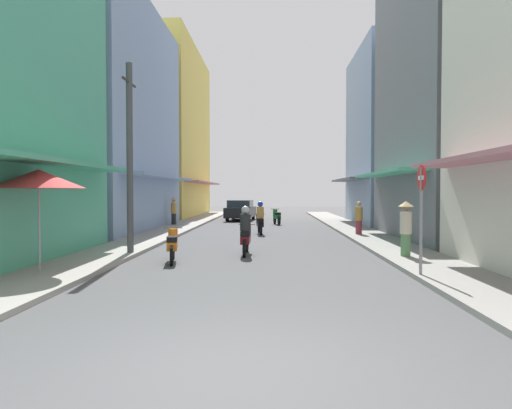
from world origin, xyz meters
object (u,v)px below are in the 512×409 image
street_sign_no_entry (421,205)px  motorbike_black (260,220)px  motorbike_orange (172,245)px  motorbike_maroon (246,233)px  pedestrian_far (406,227)px  vendor_umbrella (39,179)px  parked_car (241,210)px  pedestrian_midway (359,219)px  pedestrian_foreground (174,210)px  motorbike_green (277,216)px  utility_pole (130,158)px

street_sign_no_entry → motorbike_black: bearing=110.1°
motorbike_black → street_sign_no_entry: street_sign_no_entry is taller
motorbike_orange → motorbike_maroon: bearing=37.4°
motorbike_black → pedestrian_far: bearing=-60.4°
motorbike_black → vendor_umbrella: (-4.99, -10.92, 1.63)m
motorbike_black → street_sign_no_entry: 11.74m
parked_car → pedestrian_midway: size_ratio=2.64×
parked_car → pedestrian_far: 19.48m
motorbike_maroon → pedestrian_foreground: (-4.93, 11.66, 0.27)m
motorbike_maroon → pedestrian_foreground: size_ratio=1.05×
pedestrian_midway → street_sign_no_entry: street_sign_no_entry is taller
motorbike_black → parked_car: motorbike_black is taller
motorbike_maroon → pedestrian_midway: 7.70m
pedestrian_foreground → pedestrian_far: (9.75, -12.60, 0.02)m
motorbike_green → motorbike_black: (-0.86, -6.42, 0.20)m
vendor_umbrella → street_sign_no_entry: bearing=-0.4°
motorbike_orange → pedestrian_far: 6.89m
motorbike_black → pedestrian_far: size_ratio=1.03×
pedestrian_midway → vendor_umbrella: vendor_umbrella is taller
pedestrian_midway → street_sign_no_entry: size_ratio=0.60×
motorbike_maroon → motorbike_orange: bearing=-142.6°
pedestrian_midway → vendor_umbrella: bearing=-133.9°
pedestrian_foreground → street_sign_no_entry: bearing=-59.4°
motorbike_orange → parked_car: 19.07m
pedestrian_far → vendor_umbrella: (-9.54, -2.91, 1.35)m
pedestrian_far → vendor_umbrella: size_ratio=0.68×
motorbike_black → motorbike_orange: 8.92m
motorbike_orange → parked_car: parked_car is taller
motorbike_green → parked_car: (-2.54, 4.02, 0.24)m
parked_car → pedestrian_midway: bearing=-61.7°
pedestrian_foreground → vendor_umbrella: bearing=-89.2°
utility_pole → motorbike_orange: bearing=-34.9°
motorbike_green → pedestrian_far: (3.69, -14.43, 0.48)m
motorbike_maroon → vendor_umbrella: (-4.72, -3.85, 1.63)m
pedestrian_far → motorbike_maroon: bearing=168.9°
motorbike_black → motorbike_maroon: size_ratio=1.00×
motorbike_orange → pedestrian_foreground: (-2.90, 13.21, 0.47)m
motorbike_orange → utility_pole: (-1.59, 1.11, 2.60)m
motorbike_green → vendor_umbrella: size_ratio=0.70×
motorbike_black → pedestrian_foreground: (-5.20, 4.59, 0.27)m
motorbike_orange → pedestrian_midway: bearing=48.1°
motorbike_black → street_sign_no_entry: bearing=-69.9°
motorbike_maroon → utility_pole: size_ratio=0.30×
motorbike_maroon → street_sign_no_entry: bearing=-42.4°
pedestrian_midway → utility_pole: size_ratio=0.26×
motorbike_green → parked_car: bearing=122.2°
motorbike_orange → vendor_umbrella: 3.99m
motorbike_green → motorbike_black: motorbike_black is taller
motorbike_green → street_sign_no_entry: street_sign_no_entry is taller
motorbike_orange → motorbike_maroon: (2.03, 1.55, 0.20)m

